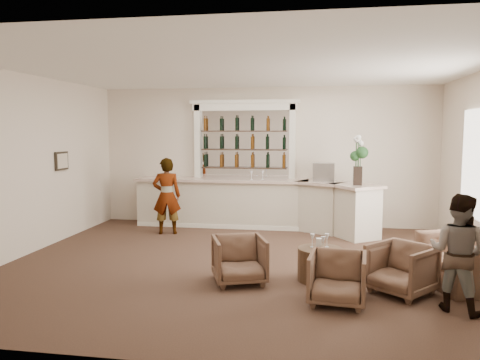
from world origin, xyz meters
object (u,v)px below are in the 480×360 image
object	(u,v)px
armchair_left	(239,260)
armchair_right	(401,269)
cocktail_table	(320,264)
espresso_machine	(324,172)
guest	(458,253)
flower_vase	(358,157)
armchair_far	(466,262)
armchair_center	(337,278)
sommelier	(167,196)
bar_counter	(256,204)

from	to	relation	value
armchair_left	armchair_right	size ratio (longest dim) A/B	0.99
cocktail_table	espresso_machine	bearing A→B (deg)	88.67
guest	flower_vase	size ratio (longest dim) A/B	1.45
armchair_left	armchair_far	bearing A→B (deg)	-14.36
guest	armchair_center	distance (m)	1.53
cocktail_table	guest	distance (m)	2.00
cocktail_table	sommelier	world-z (taller)	sommelier
armchair_far	espresso_machine	xyz separation A→B (m)	(-2.00, 3.59, 0.98)
cocktail_table	sommelier	bearing A→B (deg)	140.36
bar_counter	armchair_right	world-z (taller)	bar_counter
armchair_left	flower_vase	bearing A→B (deg)	38.96
armchair_left	armchair_far	xyz separation A→B (m)	(3.28, 0.32, 0.02)
guest	armchair_far	world-z (taller)	guest
guest	flower_vase	distance (m)	4.11
cocktail_table	sommelier	xyz separation A→B (m)	(-3.32, 2.75, 0.59)
bar_counter	flower_vase	bearing A→B (deg)	-17.18
armchair_left	armchair_center	distance (m)	1.55
bar_counter	armchair_center	world-z (taller)	bar_counter
armchair_left	armchair_right	distance (m)	2.31
bar_counter	sommelier	xyz separation A→B (m)	(-1.86, -0.90, 0.27)
bar_counter	cocktail_table	distance (m)	3.95
sommelier	guest	bearing A→B (deg)	128.75
bar_counter	espresso_machine	xyz separation A→B (m)	(1.55, -0.04, 0.77)
cocktail_table	armchair_left	size ratio (longest dim) A/B	0.88
sommelier	armchair_far	bearing A→B (deg)	138.20
guest	armchair_center	xyz separation A→B (m)	(-1.48, -0.01, -0.41)
armchair_far	flower_vase	bearing A→B (deg)	-174.57
cocktail_table	flower_vase	world-z (taller)	flower_vase
armchair_left	espresso_machine	size ratio (longest dim) A/B	1.64
armchair_right	armchair_center	bearing A→B (deg)	-108.95
armchair_far	espresso_machine	bearing A→B (deg)	-169.54
armchair_center	guest	bearing A→B (deg)	6.03
espresso_machine	armchair_center	bearing A→B (deg)	-84.82
sommelier	armchair_far	xyz separation A→B (m)	(5.41, -2.73, -0.47)
armchair_right	espresso_machine	bearing A→B (deg)	145.31
armchair_far	flower_vase	size ratio (longest dim) A/B	1.10
sommelier	flower_vase	world-z (taller)	flower_vase
armchair_right	armchair_far	size ratio (longest dim) A/B	0.68
armchair_left	flower_vase	size ratio (longest dim) A/B	0.75
bar_counter	armchair_far	size ratio (longest dim) A/B	5.03
armchair_center	espresso_machine	bearing A→B (deg)	97.53
armchair_left	armchair_center	size ratio (longest dim) A/B	1.03
bar_counter	armchair_far	world-z (taller)	bar_counter
armchair_far	espresso_machine	size ratio (longest dim) A/B	2.42
armchair_center	cocktail_table	bearing A→B (deg)	109.15
armchair_far	sommelier	bearing A→B (deg)	-135.43
armchair_far	flower_vase	world-z (taller)	flower_vase
sommelier	armchair_left	xyz separation A→B (m)	(2.13, -3.05, -0.49)
guest	armchair_center	bearing A→B (deg)	34.22
armchair_right	espresso_machine	size ratio (longest dim) A/B	1.66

